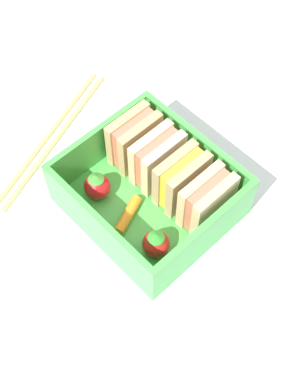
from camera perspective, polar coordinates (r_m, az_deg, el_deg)
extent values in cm
cube|color=silver|center=(55.99, 0.00, -1.97)|extent=(120.00, 120.00, 2.00)
cube|color=green|center=(54.61, 0.00, -1.15)|extent=(15.32, 13.77, 1.20)
cube|color=green|center=(54.74, 5.01, 4.58)|extent=(15.32, 0.60, 4.91)
cube|color=green|center=(49.96, -5.49, -3.88)|extent=(15.32, 0.60, 4.91)
cube|color=green|center=(55.23, -5.29, 5.24)|extent=(0.60, 12.57, 4.91)
cube|color=green|center=(49.64, 5.89, -4.68)|extent=(0.60, 12.57, 4.91)
cube|color=tan|center=(55.26, -2.29, 6.23)|extent=(0.94, 5.39, 5.69)
cube|color=#D87259|center=(54.83, -1.62, 5.67)|extent=(0.94, 4.96, 5.24)
cube|color=tan|center=(54.41, -0.95, 5.11)|extent=(0.94, 5.39, 5.69)
cube|color=beige|center=(53.76, 0.15, 4.17)|extent=(0.94, 5.39, 5.69)
cube|color=#D87259|center=(53.37, 0.84, 3.58)|extent=(0.94, 4.96, 5.24)
cube|color=beige|center=(53.00, 1.55, 2.98)|extent=(0.94, 5.39, 5.69)
cube|color=tan|center=(52.43, 2.70, 1.99)|extent=(0.94, 5.39, 5.69)
cube|color=yellow|center=(52.09, 3.43, 1.37)|extent=(0.94, 4.96, 5.24)
cube|color=tan|center=(51.77, 4.17, 0.74)|extent=(0.94, 5.39, 5.69)
cube|color=#D9B885|center=(51.29, 5.37, -0.30)|extent=(0.94, 5.39, 5.69)
cube|color=#D87259|center=(51.01, 6.13, -0.95)|extent=(0.94, 4.96, 5.24)
cube|color=#D9B885|center=(50.74, 6.90, -1.61)|extent=(0.94, 5.39, 5.69)
sphere|color=red|center=(53.59, -5.60, 0.60)|extent=(2.69, 2.69, 2.69)
cone|color=#3F9134|center=(52.21, -5.75, 1.55)|extent=(1.61, 1.61, 0.60)
cylinder|color=orange|center=(52.78, -2.53, -2.21)|extent=(2.49, 4.28, 1.07)
sphere|color=red|center=(50.27, 0.71, -5.58)|extent=(2.64, 2.64, 2.64)
cone|color=green|center=(48.81, 0.73, -4.75)|extent=(1.59, 1.59, 0.60)
cylinder|color=tan|center=(60.90, -10.82, 6.06)|extent=(7.57, 19.71, 0.70)
cylinder|color=tan|center=(60.43, -9.95, 5.71)|extent=(7.57, 19.71, 0.70)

